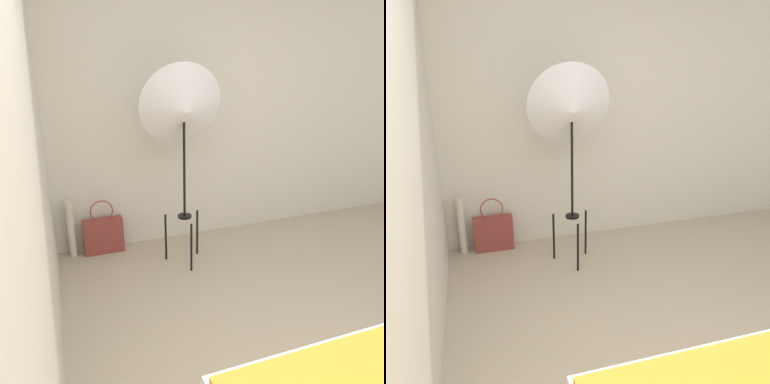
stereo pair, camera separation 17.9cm
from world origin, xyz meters
TOP-DOWN VIEW (x-y plane):
  - wall_back at (0.00, 2.36)m, footprint 8.00×0.05m
  - wall_side_left at (-1.39, 1.00)m, footprint 0.05×8.00m
  - photo_umbrella at (-0.24, 1.79)m, footprint 0.72×0.37m
  - tote_bag at (-0.93, 2.23)m, footprint 0.38×0.12m
  - paper_roll at (-1.22, 2.24)m, footprint 0.07×0.07m

SIDE VIEW (x-z plane):
  - tote_bag at x=-0.93m, z-range -0.09..0.46m
  - paper_roll at x=-1.22m, z-range 0.00..0.57m
  - wall_back at x=0.00m, z-range 0.00..2.60m
  - wall_side_left at x=-1.39m, z-range 0.00..2.60m
  - photo_umbrella at x=-0.24m, z-range 0.51..2.30m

